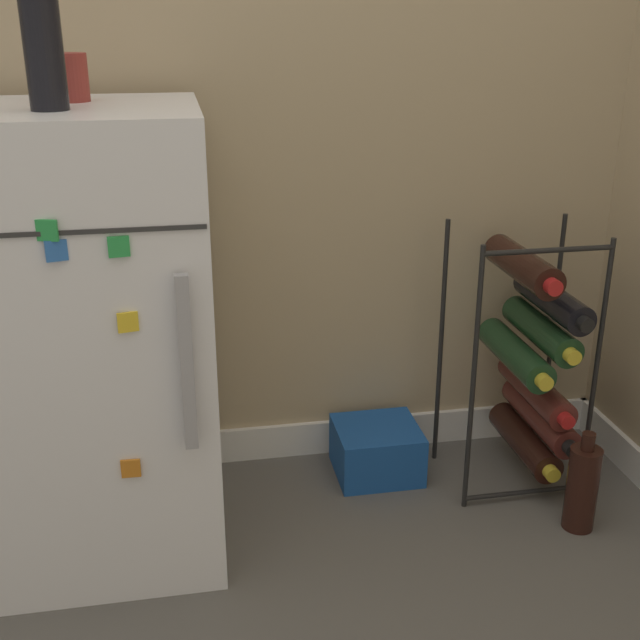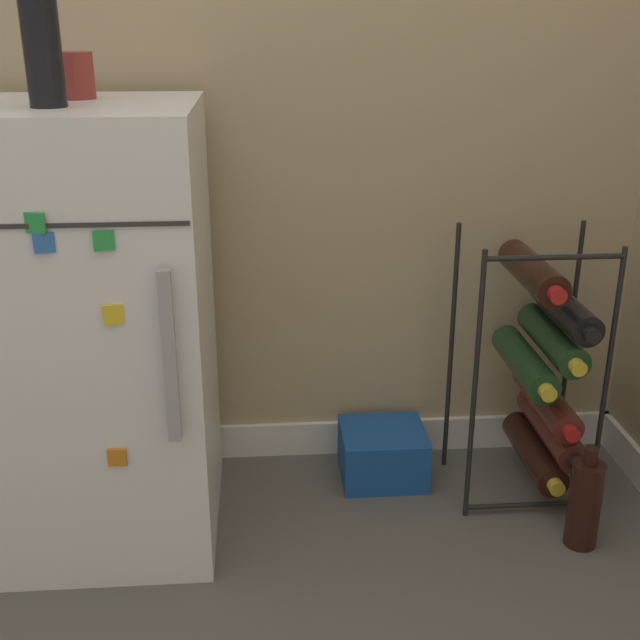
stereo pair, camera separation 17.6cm
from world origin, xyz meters
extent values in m
plane|color=#56544F|center=(0.00, 0.00, 0.00)|extent=(14.00, 14.00, 0.00)
cube|color=white|center=(0.00, 0.53, 0.04)|extent=(6.88, 0.01, 0.09)
cube|color=white|center=(-0.35, 0.26, 0.47)|extent=(0.49, 0.47, 0.94)
cube|color=#2D2D2D|center=(-0.35, 0.02, 0.76)|extent=(0.48, 0.00, 0.01)
cube|color=#9E9EA3|center=(-0.16, 0.00, 0.52)|extent=(0.02, 0.02, 0.33)
cube|color=orange|center=(-0.27, 0.02, 0.31)|extent=(0.04, 0.01, 0.04)
cube|color=blue|center=(-0.36, 0.02, 0.73)|extent=(0.04, 0.01, 0.04)
cube|color=yellow|center=(-0.25, 0.02, 0.60)|extent=(0.04, 0.01, 0.04)
cube|color=green|center=(-0.37, 0.02, 0.77)|extent=(0.04, 0.02, 0.04)
cube|color=green|center=(-0.26, 0.02, 0.73)|extent=(0.04, 0.01, 0.04)
cylinder|color=black|center=(0.47, 0.22, 0.32)|extent=(0.01, 0.01, 0.65)
cylinder|color=black|center=(0.77, 0.22, 0.32)|extent=(0.01, 0.01, 0.65)
cylinder|color=black|center=(0.47, 0.44, 0.32)|extent=(0.01, 0.01, 0.65)
cylinder|color=black|center=(0.77, 0.44, 0.32)|extent=(0.01, 0.01, 0.65)
cylinder|color=black|center=(0.62, 0.22, 0.02)|extent=(0.30, 0.01, 0.01)
cylinder|color=black|center=(0.62, 0.22, 0.63)|extent=(0.30, 0.01, 0.01)
cylinder|color=black|center=(0.67, 0.33, 0.09)|extent=(0.07, 0.29, 0.07)
cylinder|color=gold|center=(0.67, 0.18, 0.09)|extent=(0.04, 0.02, 0.04)
cylinder|color=#56231E|center=(0.70, 0.33, 0.16)|extent=(0.07, 0.31, 0.07)
cylinder|color=black|center=(0.70, 0.17, 0.16)|extent=(0.04, 0.02, 0.04)
cylinder|color=#56231E|center=(0.68, 0.33, 0.24)|extent=(0.07, 0.30, 0.07)
cylinder|color=red|center=(0.68, 0.17, 0.24)|extent=(0.03, 0.02, 0.03)
cylinder|color=#19381E|center=(0.62, 0.33, 0.34)|extent=(0.07, 0.30, 0.07)
cylinder|color=gold|center=(0.62, 0.17, 0.34)|extent=(0.04, 0.02, 0.04)
cylinder|color=#19381E|center=(0.68, 0.33, 0.39)|extent=(0.07, 0.30, 0.07)
cylinder|color=gold|center=(0.68, 0.17, 0.39)|extent=(0.03, 0.02, 0.03)
cylinder|color=black|center=(0.70, 0.33, 0.47)|extent=(0.07, 0.29, 0.07)
cylinder|color=black|center=(0.70, 0.17, 0.47)|extent=(0.03, 0.02, 0.03)
cylinder|color=black|center=(0.62, 0.33, 0.56)|extent=(0.07, 0.29, 0.07)
cylinder|color=red|center=(0.62, 0.17, 0.56)|extent=(0.04, 0.02, 0.04)
cube|color=#194C9E|center=(0.30, 0.40, 0.06)|extent=(0.21, 0.19, 0.13)
cylinder|color=maroon|center=(-0.34, 0.33, 0.99)|extent=(0.08, 0.08, 0.09)
cylinder|color=black|center=(-0.36, 0.18, 1.08)|extent=(0.07, 0.07, 0.28)
cylinder|color=black|center=(0.70, 0.09, 0.10)|extent=(0.07, 0.07, 0.20)
cylinder|color=black|center=(0.70, 0.09, 0.22)|extent=(0.03, 0.03, 0.04)
camera|label=1|loc=(-0.16, -1.32, 1.10)|focal=45.00mm
camera|label=2|loc=(0.01, -1.35, 1.10)|focal=45.00mm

